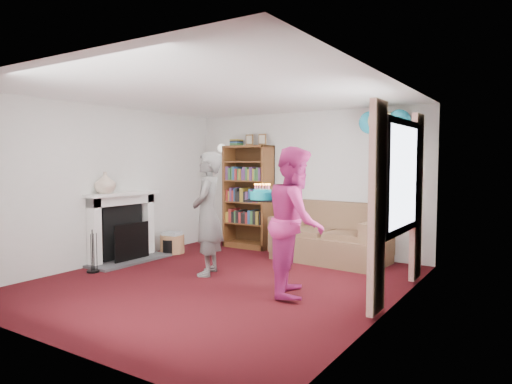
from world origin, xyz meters
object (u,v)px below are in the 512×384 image
Objects in this scene: bookcase at (249,198)px; person_striped at (208,213)px; person_magenta at (296,221)px; birthday_cake at (262,196)px; sofa at (332,239)px.

bookcase is 2.16m from person_striped.
person_striped is at bearing 59.41° from person_magenta.
bookcase is 1.21× the size of person_striped.
birthday_cake is (-0.52, 0.06, 0.28)m from person_magenta.
person_striped is 1.04m from birthday_cake.
person_striped is 4.62× the size of birthday_cake.
person_striped is 0.98× the size of person_magenta.
person_striped is at bearing -117.21° from sofa.
person_striped is at bearing -72.24° from bookcase.
person_magenta is (2.17, -2.23, -0.04)m from bookcase.
birthday_cake is at bearing 58.93° from person_magenta.
person_magenta reaches higher than birthday_cake.
person_magenta is at bearing -45.71° from bookcase.
person_magenta is at bearing 58.67° from person_striped.
sofa is at bearing 123.35° from person_striped.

